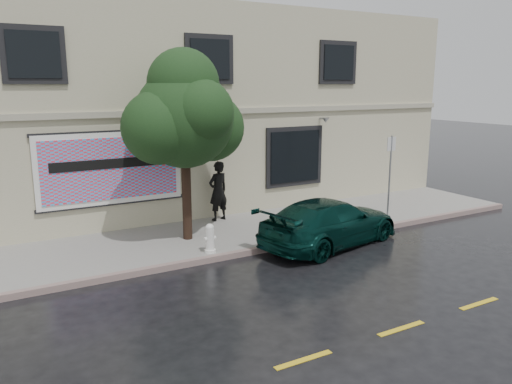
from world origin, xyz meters
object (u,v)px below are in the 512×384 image
street_tree (184,119)px  fire_hydrant (210,238)px  car (330,222)px  pedestrian (218,191)px

street_tree → fire_hydrant: bearing=-87.3°
car → fire_hydrant: size_ratio=5.89×
pedestrian → car: bearing=104.8°
car → fire_hydrant: 3.45m
pedestrian → street_tree: size_ratio=0.41×
car → pedestrian: 3.92m
pedestrian → fire_hydrant: pedestrian is taller
pedestrian → street_tree: bearing=26.8°
car → pedestrian: pedestrian is taller
fire_hydrant → pedestrian: bearing=71.6°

